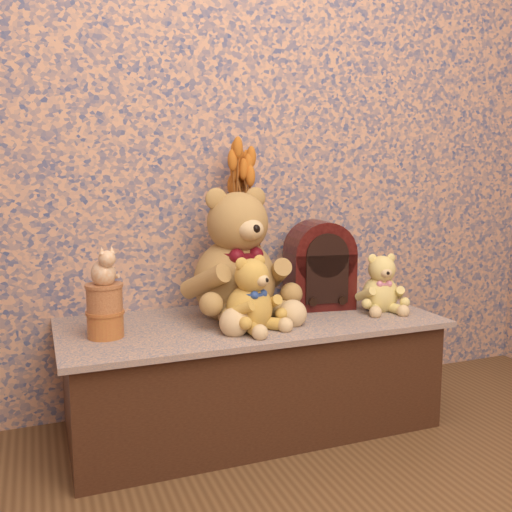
{
  "coord_description": "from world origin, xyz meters",
  "views": [
    {
      "loc": [
        -0.71,
        -0.65,
        0.94
      ],
      "look_at": [
        0.0,
        1.16,
        0.64
      ],
      "focal_mm": 39.83,
      "sensor_mm": 36.0,
      "label": 1
    }
  ],
  "objects_px": {
    "teddy_small": "(380,280)",
    "teddy_large": "(235,248)",
    "teddy_medium": "(249,290)",
    "biscuit_tin_lower": "(106,324)",
    "cat_figurine": "(103,265)",
    "ceramic_vase": "(245,282)",
    "cathedral_radio": "(319,264)"
  },
  "relations": [
    {
      "from": "teddy_small",
      "to": "teddy_large",
      "type": "bearing_deg",
      "value": -179.75
    },
    {
      "from": "teddy_medium",
      "to": "biscuit_tin_lower",
      "type": "relative_size",
      "value": 2.33
    },
    {
      "from": "biscuit_tin_lower",
      "to": "cat_figurine",
      "type": "height_order",
      "value": "cat_figurine"
    },
    {
      "from": "teddy_large",
      "to": "teddy_medium",
      "type": "bearing_deg",
      "value": -102.5
    },
    {
      "from": "teddy_large",
      "to": "ceramic_vase",
      "type": "height_order",
      "value": "teddy_large"
    },
    {
      "from": "teddy_medium",
      "to": "cathedral_radio",
      "type": "bearing_deg",
      "value": 4.66
    },
    {
      "from": "teddy_small",
      "to": "ceramic_vase",
      "type": "relative_size",
      "value": 1.1
    },
    {
      "from": "teddy_large",
      "to": "ceramic_vase",
      "type": "bearing_deg",
      "value": 40.36
    },
    {
      "from": "cathedral_radio",
      "to": "cat_figurine",
      "type": "xyz_separation_m",
      "value": [
        -0.84,
        -0.13,
        0.07
      ]
    },
    {
      "from": "teddy_large",
      "to": "teddy_small",
      "type": "xyz_separation_m",
      "value": [
        0.55,
        -0.12,
        -0.14
      ]
    },
    {
      "from": "cathedral_radio",
      "to": "cat_figurine",
      "type": "relative_size",
      "value": 2.66
    },
    {
      "from": "ceramic_vase",
      "to": "biscuit_tin_lower",
      "type": "relative_size",
      "value": 1.88
    },
    {
      "from": "teddy_large",
      "to": "cathedral_radio",
      "type": "distance_m",
      "value": 0.37
    },
    {
      "from": "teddy_small",
      "to": "teddy_medium",
      "type": "bearing_deg",
      "value": -161.75
    },
    {
      "from": "teddy_medium",
      "to": "teddy_small",
      "type": "relative_size",
      "value": 1.13
    },
    {
      "from": "teddy_small",
      "to": "cat_figurine",
      "type": "distance_m",
      "value": 1.04
    },
    {
      "from": "teddy_medium",
      "to": "cathedral_radio",
      "type": "xyz_separation_m",
      "value": [
        0.37,
        0.2,
        0.04
      ]
    },
    {
      "from": "teddy_small",
      "to": "cathedral_radio",
      "type": "distance_m",
      "value": 0.24
    },
    {
      "from": "ceramic_vase",
      "to": "cat_figurine",
      "type": "relative_size",
      "value": 1.69
    },
    {
      "from": "teddy_medium",
      "to": "cat_figurine",
      "type": "distance_m",
      "value": 0.49
    },
    {
      "from": "biscuit_tin_lower",
      "to": "cat_figurine",
      "type": "distance_m",
      "value": 0.19
    },
    {
      "from": "teddy_large",
      "to": "ceramic_vase",
      "type": "xyz_separation_m",
      "value": [
        0.07,
        0.08,
        -0.15
      ]
    },
    {
      "from": "biscuit_tin_lower",
      "to": "teddy_small",
      "type": "bearing_deg",
      "value": -0.91
    },
    {
      "from": "teddy_large",
      "to": "biscuit_tin_lower",
      "type": "height_order",
      "value": "teddy_large"
    },
    {
      "from": "biscuit_tin_lower",
      "to": "cathedral_radio",
      "type": "bearing_deg",
      "value": 8.56
    },
    {
      "from": "cathedral_radio",
      "to": "biscuit_tin_lower",
      "type": "relative_size",
      "value": 2.94
    },
    {
      "from": "cathedral_radio",
      "to": "ceramic_vase",
      "type": "height_order",
      "value": "cathedral_radio"
    },
    {
      "from": "teddy_medium",
      "to": "cat_figurine",
      "type": "bearing_deg",
      "value": 146.85
    },
    {
      "from": "ceramic_vase",
      "to": "teddy_small",
      "type": "bearing_deg",
      "value": -22.18
    },
    {
      "from": "teddy_large",
      "to": "cat_figurine",
      "type": "height_order",
      "value": "teddy_large"
    },
    {
      "from": "teddy_medium",
      "to": "cathedral_radio",
      "type": "height_order",
      "value": "cathedral_radio"
    },
    {
      "from": "cat_figurine",
      "to": "teddy_medium",
      "type": "bearing_deg",
      "value": -27.03
    }
  ]
}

